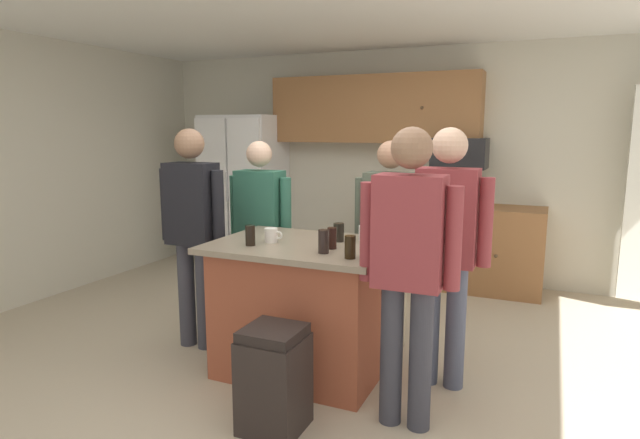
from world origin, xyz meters
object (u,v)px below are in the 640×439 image
Objects in this scene: microwave_over_range at (460,153)px; person_guest_by_door at (193,223)px; kitchen_island at (303,307)px; tumbler_amber at (350,247)px; person_host_foreground at (389,230)px; person_elder_center at (409,259)px; person_guest_right at (260,224)px; trash_bin at (274,379)px; mug_blue_stoneware at (365,233)px; refrigerator at (244,191)px; glass_stout_tall at (332,238)px; mug_ceramic_white at (271,235)px; glass_short_whisky at (339,232)px; person_guest_left at (446,240)px; glass_dark_ale at (324,241)px; glass_pilsner at (250,235)px.

person_guest_by_door is (-1.59, -2.49, -0.46)m from microwave_over_range.
tumbler_amber is (0.45, -0.28, 0.53)m from kitchen_island.
person_elder_center reaches higher than person_host_foreground.
person_guest_right reaches higher than trash_bin.
kitchen_island is 8.77× the size of tumbler_amber.
tumbler_amber is 0.53m from mug_blue_stoneware.
person_guest_by_door is at bearing 166.59° from tumbler_amber.
kitchen_island is (1.97, -2.44, -0.46)m from refrigerator.
kitchen_island is at bearing 0.00° from person_host_foreground.
mug_ceramic_white is at bearing 178.04° from glass_stout_tall.
mug_blue_stoneware is at bearing 23.00° from person_guest_right.
person_elder_center is at bearing -53.39° from mug_blue_stoneware.
person_guest_right is at bearing 153.69° from glass_short_whisky.
person_guest_left is at bearing 7.47° from person_guest_by_door.
person_elder_center is 13.74× the size of mug_blue_stoneware.
refrigerator is at bearing 136.84° from mug_blue_stoneware.
person_guest_left is 12.84× the size of mug_ceramic_white.
person_guest_right is at bearing 139.07° from glass_dark_ale.
person_elder_center is 0.41m from tumbler_amber.
mug_ceramic_white is (-0.84, -2.62, -0.47)m from microwave_over_range.
person_guest_left reaches higher than kitchen_island.
glass_dark_ale is at bearing 0.16° from person_guest_right.
person_host_foreground is 12.94× the size of mug_blue_stoneware.
tumbler_amber is at bearing 3.59° from person_guest_right.
mug_blue_stoneware is (-0.26, -2.31, -0.46)m from microwave_over_range.
microwave_over_range reaches higher than glass_dark_ale.
microwave_over_range is 0.35× the size of person_guest_right.
refrigerator is 2.58m from person_guest_by_door.
person_guest_by_door is 1.17m from glass_short_whisky.
glass_short_whisky reaches higher than kitchen_island.
glass_short_whisky is at bearing 7.93° from person_guest_by_door.
mug_blue_stoneware is (1.33, 0.18, -0.00)m from person_guest_by_door.
trash_bin is (-0.28, -0.46, -0.70)m from tumbler_amber.
person_guest_right is 2.64× the size of trash_bin.
kitchen_island is 9.21× the size of mug_ceramic_white.
person_host_foreground reaches higher than mug_blue_stoneware.
person_guest_left is at bearing 73.34° from person_host_foreground.
glass_short_whisky is (0.88, -0.43, 0.07)m from person_guest_right.
person_host_foreground is at bearing 53.74° from glass_pilsner.
glass_short_whisky is 0.21× the size of trash_bin.
glass_pilsner is (-0.54, 0.01, -0.01)m from glass_dark_ale.
glass_stout_tall is (-0.15, -0.81, 0.07)m from person_host_foreground.
glass_dark_ale is at bearing -83.43° from glass_short_whisky.
refrigerator is 12.47× the size of glass_dark_ale.
person_elder_center is at bearing -85.85° from microwave_over_range.
tumbler_amber is (0.20, -0.06, -0.00)m from glass_dark_ale.
glass_stout_tall is 1.12× the size of mug_blue_stoneware.
trash_bin is at bearing -56.01° from refrigerator.
refrigerator is 3.64m from tumbler_amber.
mug_blue_stoneware is at bearing 99.26° from tumbler_amber.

